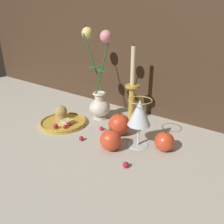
# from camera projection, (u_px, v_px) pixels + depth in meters

# --- Properties ---
(ground_plane) EXTENTS (2.40, 2.40, 0.00)m
(ground_plane) POSITION_uv_depth(u_px,v_px,m) (102.00, 132.00, 0.87)
(ground_plane) COLOR #B7B2A3
(ground_plane) RESTS_ON ground
(vase) EXTENTS (0.18, 0.10, 0.38)m
(vase) POSITION_uv_depth(u_px,v_px,m) (99.00, 92.00, 0.95)
(vase) COLOR silver
(vase) RESTS_ON ground_plane
(plate_with_pastries) EXTENTS (0.19, 0.19, 0.07)m
(plate_with_pastries) POSITION_uv_depth(u_px,v_px,m) (63.00, 120.00, 0.93)
(plate_with_pastries) COLOR gold
(plate_with_pastries) RESTS_ON ground_plane
(wine_glass) EXTENTS (0.08, 0.08, 0.17)m
(wine_glass) POSITION_uv_depth(u_px,v_px,m) (140.00, 114.00, 0.73)
(wine_glass) COLOR silver
(wine_glass) RESTS_ON ground_plane
(candlestick) EXTENTS (0.07, 0.07, 0.33)m
(candlestick) POSITION_uv_depth(u_px,v_px,m) (132.00, 97.00, 0.92)
(candlestick) COLOR gold
(candlestick) RESTS_ON ground_plane
(apple_beside_vase) EXTENTS (0.08, 0.08, 0.10)m
(apple_beside_vase) POSITION_uv_depth(u_px,v_px,m) (119.00, 124.00, 0.83)
(apple_beside_vase) COLOR #D14223
(apple_beside_vase) RESTS_ON ground_plane
(apple_near_glass) EXTENTS (0.07, 0.07, 0.09)m
(apple_near_glass) POSITION_uv_depth(u_px,v_px,m) (111.00, 140.00, 0.73)
(apple_near_glass) COLOR #D14223
(apple_near_glass) RESTS_ON ground_plane
(apple_at_table_edge) EXTENTS (0.07, 0.07, 0.08)m
(apple_at_table_edge) POSITION_uv_depth(u_px,v_px,m) (164.00, 142.00, 0.73)
(apple_at_table_edge) COLOR #D14223
(apple_at_table_edge) RESTS_ON ground_plane
(berry_near_plate) EXTENTS (0.02, 0.02, 0.02)m
(berry_near_plate) POSITION_uv_depth(u_px,v_px,m) (81.00, 138.00, 0.80)
(berry_near_plate) COLOR #AD192D
(berry_near_plate) RESTS_ON ground_plane
(berry_front_center) EXTENTS (0.02, 0.02, 0.02)m
(berry_front_center) POSITION_uv_depth(u_px,v_px,m) (126.00, 165.00, 0.65)
(berry_front_center) COLOR #AD192D
(berry_front_center) RESTS_ON ground_plane
(berry_by_glass_stem) EXTENTS (0.02, 0.02, 0.02)m
(berry_by_glass_stem) POSITION_uv_depth(u_px,v_px,m) (101.00, 128.00, 0.87)
(berry_by_glass_stem) COLOR #AD192D
(berry_by_glass_stem) RESTS_ON ground_plane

